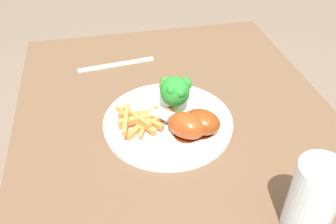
{
  "coord_description": "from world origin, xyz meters",
  "views": [
    {
      "loc": [
        0.47,
        -0.14,
        1.18
      ],
      "look_at": [
        -0.06,
        -0.02,
        0.75
      ],
      "focal_mm": 38.32,
      "sensor_mm": 36.0,
      "label": 1
    }
  ],
  "objects": [
    {
      "name": "broccoli_floret_middle",
      "position": [
        -0.08,
        -0.0,
        0.78
      ],
      "size": [
        0.06,
        0.07,
        0.08
      ],
      "color": "#82B44B",
      "rests_on": "dinner_plate"
    },
    {
      "name": "water_glass",
      "position": [
        0.21,
        0.13,
        0.78
      ],
      "size": [
        0.07,
        0.07,
        0.12
      ],
      "primitive_type": "cylinder",
      "color": "silver",
      "rests_on": "dining_table"
    },
    {
      "name": "chicken_drumstick_far",
      "position": [
        -0.02,
        0.03,
        0.75
      ],
      "size": [
        0.1,
        0.12,
        0.04
      ],
      "color": "#531E09",
      "rests_on": "dinner_plate"
    },
    {
      "name": "dinner_plate",
      "position": [
        -0.06,
        -0.02,
        0.72
      ],
      "size": [
        0.26,
        0.26,
        0.01
      ],
      "primitive_type": "cylinder",
      "color": "white",
      "rests_on": "dining_table"
    },
    {
      "name": "broccoli_floret_front",
      "position": [
        -0.1,
        -0.01,
        0.77
      ],
      "size": [
        0.05,
        0.05,
        0.07
      ],
      "color": "#84B855",
      "rests_on": "dinner_plate"
    },
    {
      "name": "chicken_drumstick_near",
      "position": [
        -0.01,
        -0.0,
        0.75
      ],
      "size": [
        0.11,
        0.11,
        0.05
      ],
      "color": "#62220C",
      "rests_on": "dinner_plate"
    },
    {
      "name": "dining_table",
      "position": [
        0.0,
        0.0,
        0.59
      ],
      "size": [
        0.96,
        0.66,
        0.71
      ],
      "color": "brown",
      "rests_on": "ground_plane"
    },
    {
      "name": "fork",
      "position": [
        -0.31,
        -0.1,
        0.72
      ],
      "size": [
        0.03,
        0.19,
        0.0
      ],
      "primitive_type": "cube",
      "rotation": [
        0.0,
        0.0,
        1.68
      ],
      "color": "silver",
      "rests_on": "dining_table"
    },
    {
      "name": "carrot_fries_pile",
      "position": [
        -0.06,
        -0.08,
        0.74
      ],
      "size": [
        0.1,
        0.12,
        0.03
      ],
      "color": "orange",
      "rests_on": "dinner_plate"
    }
  ]
}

